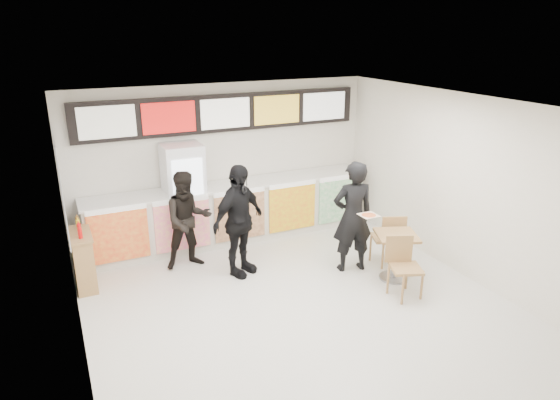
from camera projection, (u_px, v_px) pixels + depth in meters
floor at (308, 316)px, 7.24m from camera, size 7.00×7.00×0.00m
ceiling at (312, 109)px, 6.25m from camera, size 7.00×7.00×0.00m
wall_back at (225, 161)px, 9.74m from camera, size 6.00×0.00×6.00m
wall_left at (73, 262)px, 5.54m from camera, size 0.00×7.00×7.00m
wall_right at (475, 191)px, 7.95m from camera, size 0.00×7.00×7.00m
service_counter at (233, 212)px, 9.69m from camera, size 5.56×0.77×1.14m
menu_board at (224, 113)px, 9.35m from camera, size 5.50×0.14×0.70m
drinks_fridge at (185, 198)px, 9.19m from camera, size 0.70×0.67×2.00m
mirror_panel at (60, 182)px, 7.56m from camera, size 0.01×2.00×1.50m
customer_main at (353, 217)px, 8.36m from camera, size 0.77×0.58×1.93m
customer_left at (188, 220)px, 8.51m from camera, size 0.84×0.66×1.72m
customer_mid at (239, 221)px, 8.21m from camera, size 1.21×0.93×1.91m
pizza_slice at (369, 215)px, 7.91m from camera, size 0.36×0.36×0.02m
cafe_table at (396, 248)px, 8.16m from camera, size 1.01×1.67×0.95m
condiment_ledge at (83, 259)px, 7.95m from camera, size 0.33×0.82×1.10m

